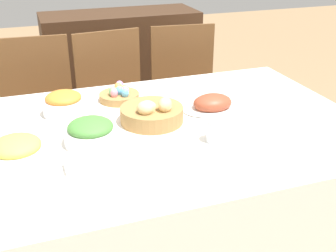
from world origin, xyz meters
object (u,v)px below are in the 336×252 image
Objects in this scene: pineapple_bowl at (17,151)px; fork at (134,182)px; spoon at (223,165)px; chair_far_right at (187,97)px; butter_dish at (82,164)px; green_salad_bowl at (91,132)px; chair_far_left at (39,116)px; bread_basket at (152,113)px; chair_far_center at (116,106)px; ham_platter at (212,104)px; sideboard at (123,74)px; egg_basket at (119,95)px; drinking_cup at (216,131)px; carrot_bowl at (64,103)px; knife at (215,166)px; dinner_plate at (176,173)px.

fork is (0.35, -0.26, -0.04)m from pineapple_bowl.
fork is 1.00× the size of spoon.
butter_dish is (-0.83, -1.11, 0.28)m from chair_far_right.
green_salad_bowl reaches higher than butter_dish.
chair_far_left is 3.61× the size of bread_basket.
butter_dish reaches higher than spoon.
chair_far_left is at bearing 113.57° from spoon.
butter_dish is at bearing -140.42° from bread_basket.
chair_far_center is at bearing 94.03° from spoon.
green_salad_bowl is at bearing -165.83° from ham_platter.
egg_basket is at bearing -103.72° from sideboard.
chair_far_right is at bearing -6.23° from chair_far_center.
drinking_cup reaches higher than ham_platter.
green_salad_bowl is at bearing -78.69° from carrot_bowl.
drinking_cup is at bearing 25.75° from fork.
pineapple_bowl is at bearing 173.59° from drinking_cup.
sideboard is at bearing 86.19° from spoon.
sideboard reaches higher than drinking_cup.
ham_platter is 1.48× the size of knife.
dinner_plate is at bearing 0.71° from fork.
chair_far_right is (0.93, -0.00, 0.00)m from chair_far_left.
butter_dish reaches higher than knife.
green_salad_bowl is (0.06, -0.31, -0.00)m from carrot_bowl.
spoon is (0.03, 0.00, 0.00)m from knife.
green_salad_bowl is at bearing -117.42° from egg_basket.
chair_far_right is 5.23× the size of carrot_bowl.
chair_far_right is 1.08m from carrot_bowl.
bread_basket is 0.40m from carrot_bowl.
sideboard is (-0.26, 0.71, -0.04)m from chair_far_right.
fork is at bearing -114.56° from bread_basket.
egg_basket is 1.01× the size of knife.
ham_platter reaches higher than fork.
bread_basket reaches higher than pineapple_bowl.
green_salad_bowl is (-0.30, -0.94, 0.31)m from chair_far_center.
chair_far_center is 5.13× the size of knife.
spoon is 2.08× the size of drinking_cup.
egg_basket is (-0.31, -1.25, 0.33)m from sideboard.
chair_far_left reaches higher than green_salad_bowl.
chair_far_right is at bearing 73.85° from drinking_cup.
pineapple_bowl is 1.08× the size of fork.
carrot_bowl is at bearing -163.52° from egg_basket.
butter_dish is (-0.52, -0.03, -0.03)m from drinking_cup.
green_salad_bowl reaches higher than spoon.
pineapple_bowl and green_salad_bowl have the same top height.
chair_far_center is at bearing 80.12° from egg_basket.
carrot_bowl reaches higher than ham_platter.
butter_dish is at bearing 162.18° from spoon.
bread_basket reaches higher than spoon.
pineapple_bowl is 2.24× the size of drinking_cup.
carrot_bowl is 0.91× the size of pineapple_bowl.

